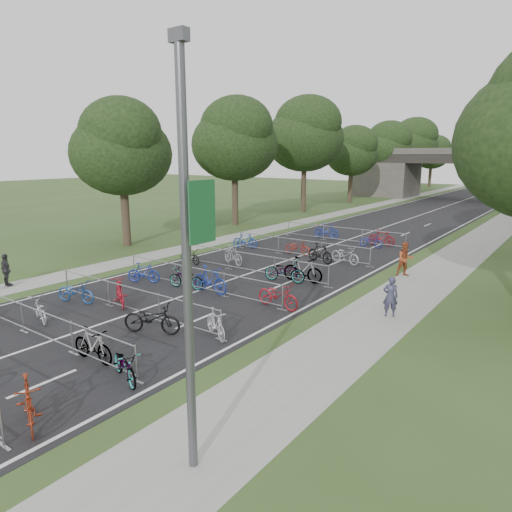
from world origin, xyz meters
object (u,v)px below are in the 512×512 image
at_px(lamppost, 188,261).
at_px(pedestrian_b, 405,259).
at_px(overpass_bridge, 468,174).
at_px(pedestrian_a, 390,297).
at_px(pedestrian_c, 6,270).

height_order(lamppost, pedestrian_b, lamppost).
bearing_deg(overpass_bridge, pedestrian_b, -81.55).
relative_size(pedestrian_a, pedestrian_b, 0.89).
distance_m(pedestrian_a, pedestrian_c, 17.62).
xyz_separation_m(pedestrian_a, pedestrian_b, (-1.56, 6.36, 0.10)).
xyz_separation_m(overpass_bridge, pedestrian_c, (-7.92, -58.88, -2.74)).
xyz_separation_m(lamppost, pedestrian_c, (-16.25, 4.12, -3.49)).
distance_m(pedestrian_b, pedestrian_c, 19.71).
height_order(pedestrian_a, pedestrian_b, pedestrian_b).
bearing_deg(overpass_bridge, pedestrian_a, -80.89).
distance_m(pedestrian_a, pedestrian_b, 6.55).
distance_m(lamppost, pedestrian_a, 11.42).
bearing_deg(pedestrian_a, pedestrian_c, -5.77).
xyz_separation_m(overpass_bridge, pedestrian_b, (6.80, -45.76, -2.64)).
xyz_separation_m(lamppost, pedestrian_b, (-1.53, 17.24, -3.39)).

